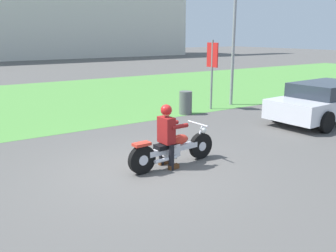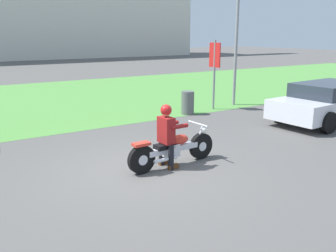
{
  "view_description": "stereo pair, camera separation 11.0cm",
  "coord_description": "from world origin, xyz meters",
  "px_view_note": "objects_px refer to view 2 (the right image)",
  "views": [
    {
      "loc": [
        -3.46,
        -6.28,
        2.79
      ],
      "look_at": [
        0.69,
        0.06,
        0.85
      ],
      "focal_mm": 38.34,
      "sensor_mm": 36.0,
      "label": 1
    },
    {
      "loc": [
        -3.37,
        -6.34,
        2.79
      ],
      "look_at": [
        0.69,
        0.06,
        0.85
      ],
      "focal_mm": 38.34,
      "sensor_mm": 36.0,
      "label": 2
    }
  ],
  "objects_px": {
    "trash_can": "(188,103)",
    "sign_banner": "(215,64)",
    "streetlight_pole": "(240,5)",
    "car_parked": "(329,101)",
    "motorcycle_lead": "(173,149)",
    "rider_lead": "(167,131)"
  },
  "relations": [
    {
      "from": "rider_lead",
      "to": "car_parked",
      "type": "distance_m",
      "value": 6.79
    },
    {
      "from": "streetlight_pole",
      "to": "car_parked",
      "type": "height_order",
      "value": "streetlight_pole"
    },
    {
      "from": "trash_can",
      "to": "car_parked",
      "type": "xyz_separation_m",
      "value": [
        3.28,
        -3.36,
        0.25
      ]
    },
    {
      "from": "streetlight_pole",
      "to": "sign_banner",
      "type": "relative_size",
      "value": 2.42
    },
    {
      "from": "rider_lead",
      "to": "car_parked",
      "type": "xyz_separation_m",
      "value": [
        6.74,
        0.74,
        -0.14
      ]
    },
    {
      "from": "motorcycle_lead",
      "to": "streetlight_pole",
      "type": "bearing_deg",
      "value": 34.04
    },
    {
      "from": "sign_banner",
      "to": "trash_can",
      "type": "bearing_deg",
      "value": -171.06
    },
    {
      "from": "motorcycle_lead",
      "to": "rider_lead",
      "type": "distance_m",
      "value": 0.46
    },
    {
      "from": "motorcycle_lead",
      "to": "sign_banner",
      "type": "height_order",
      "value": "sign_banner"
    },
    {
      "from": "trash_can",
      "to": "sign_banner",
      "type": "bearing_deg",
      "value": 8.94
    },
    {
      "from": "sign_banner",
      "to": "car_parked",
      "type": "height_order",
      "value": "sign_banner"
    },
    {
      "from": "streetlight_pole",
      "to": "trash_can",
      "type": "height_order",
      "value": "streetlight_pole"
    },
    {
      "from": "motorcycle_lead",
      "to": "streetlight_pole",
      "type": "relative_size",
      "value": 0.35
    },
    {
      "from": "trash_can",
      "to": "sign_banner",
      "type": "relative_size",
      "value": 0.32
    },
    {
      "from": "rider_lead",
      "to": "trash_can",
      "type": "bearing_deg",
      "value": 46.8
    },
    {
      "from": "sign_banner",
      "to": "car_parked",
      "type": "relative_size",
      "value": 0.58
    },
    {
      "from": "sign_banner",
      "to": "car_parked",
      "type": "distance_m",
      "value": 4.19
    },
    {
      "from": "car_parked",
      "to": "sign_banner",
      "type": "bearing_deg",
      "value": 114.73
    },
    {
      "from": "rider_lead",
      "to": "trash_can",
      "type": "xyz_separation_m",
      "value": [
        3.47,
        4.11,
        -0.39
      ]
    },
    {
      "from": "rider_lead",
      "to": "sign_banner",
      "type": "bearing_deg",
      "value": 38.8
    },
    {
      "from": "sign_banner",
      "to": "streetlight_pole",
      "type": "bearing_deg",
      "value": 10.11
    },
    {
      "from": "motorcycle_lead",
      "to": "trash_can",
      "type": "height_order",
      "value": "motorcycle_lead"
    }
  ]
}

